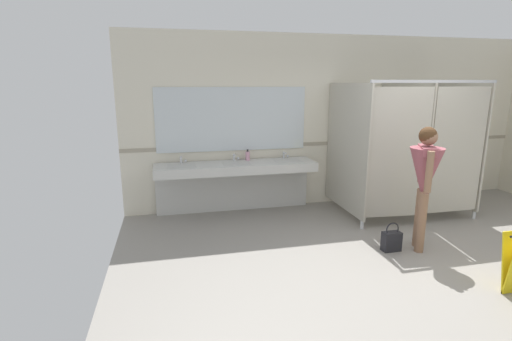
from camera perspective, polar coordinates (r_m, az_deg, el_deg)
The scene contains 9 objects.
ground_plane at distance 5.02m, azimuth 25.11°, elevation -13.10°, with size 7.38×5.61×0.10m, color gray.
wall_back at distance 6.76m, azimuth 12.90°, elevation 7.26°, with size 7.38×0.12×2.83m, color beige.
wall_back_tile_band at distance 6.75m, azimuth 12.98°, elevation 4.10°, with size 7.38×0.01×0.06m, color #9E937F.
vanity_counter at distance 6.03m, azimuth -3.13°, elevation -0.76°, with size 2.50×0.57×0.96m.
mirror_panel at distance 6.09m, azimuth -3.57°, elevation 7.71°, with size 2.40×0.02×1.01m, color silver.
bathroom_stalls at distance 6.32m, azimuth 22.03°, elevation 3.32°, with size 1.97×1.39×2.10m.
person_standing at distance 5.05m, azimuth 24.07°, elevation -0.54°, with size 0.54×0.54×1.55m.
handbag at distance 5.11m, azimuth 19.72°, elevation -9.90°, with size 0.23×0.12×0.37m.
soap_dispenser at distance 6.09m, azimuth -1.27°, elevation 2.24°, with size 0.07×0.07×0.18m.
Camera 1 is at (-2.94, -3.49, 2.06)m, focal length 26.57 mm.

